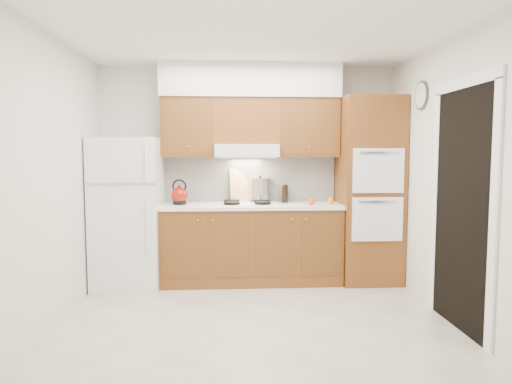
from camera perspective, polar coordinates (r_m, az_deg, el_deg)
floor at (r=4.47m, az=-0.18°, el=-15.38°), size 3.60×3.60×0.00m
ceiling at (r=4.32m, az=-0.19°, el=19.00°), size 3.60×3.60×0.00m
wall_back at (r=5.69m, az=-1.02°, el=2.40°), size 3.60×0.02×2.60m
wall_left at (r=4.47m, az=-23.87°, el=1.31°), size 0.02×3.00×2.60m
wall_right at (r=4.66m, az=22.52°, el=1.48°), size 0.02×3.00×2.60m
fridge at (r=5.49m, az=-15.67°, el=-2.48°), size 0.75×0.72×1.72m
base_cabinets at (r=5.50m, az=-0.61°, el=-6.62°), size 2.11×0.60×0.90m
countertop at (r=5.42m, az=-0.61°, el=-1.76°), size 2.13×0.62×0.04m
backsplash at (r=5.68m, az=-0.76°, el=1.59°), size 2.11×0.03×0.56m
oven_cabinet at (r=5.63m, az=13.93°, el=0.19°), size 0.70×0.65×2.20m
upper_cab_left at (r=5.55m, az=-8.43°, el=7.97°), size 0.63×0.33×0.70m
upper_cab_right at (r=5.61m, az=6.43°, el=7.96°), size 0.73×0.33×0.70m
range_hood at (r=5.46m, az=-1.19°, el=5.18°), size 0.75×0.45×0.15m
upper_cab_over_hood at (r=5.54m, az=-1.22°, el=8.80°), size 0.75×0.33×0.55m
soffit at (r=5.58m, az=-0.69°, el=13.69°), size 2.13×0.36×0.40m
cooktop at (r=5.43m, az=-1.15°, el=-1.47°), size 0.74×0.50×0.01m
doorway at (r=4.36m, az=24.28°, el=-2.09°), size 0.02×0.90×2.10m
wall_clock at (r=5.18m, az=19.99°, el=11.28°), size 0.02×0.30×0.30m
kettle at (r=5.45m, az=-9.55°, el=-0.43°), size 0.24×0.24×0.20m
cutting_board at (r=5.65m, az=-1.64°, el=0.76°), size 0.35×0.18×0.43m
stock_pot at (r=5.62m, az=0.53°, el=0.35°), size 0.33×0.33×0.26m
condiment_a at (r=5.59m, az=3.68°, el=-0.22°), size 0.06×0.06×0.22m
condiment_b at (r=5.59m, az=3.59°, el=-0.33°), size 0.06×0.06×0.20m
condiment_c at (r=5.70m, az=3.69°, el=-0.38°), size 0.08×0.08×0.17m
orange_near at (r=5.51m, az=9.30°, el=-1.11°), size 0.09×0.09×0.07m
orange_far at (r=5.38m, az=6.91°, el=-1.19°), size 0.10×0.10×0.08m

